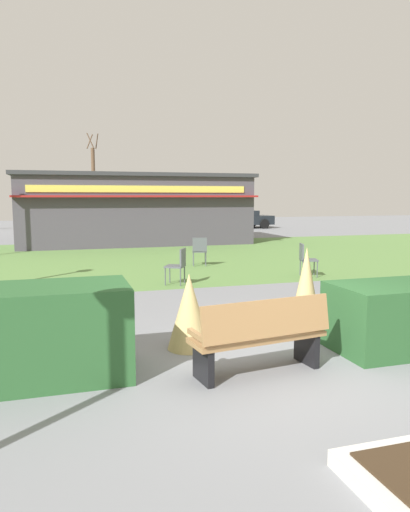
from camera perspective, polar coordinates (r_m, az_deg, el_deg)
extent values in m
plane|color=slate|center=(6.08, 9.97, -13.50)|extent=(80.00, 80.00, 0.00)
cube|color=#5B8442|center=(16.81, -7.82, -0.14)|extent=(36.00, 12.00, 0.01)
cube|color=#9E7547|center=(5.83, 6.43, -9.69)|extent=(1.75, 0.70, 0.06)
cube|color=#9E7547|center=(5.57, 7.65, -7.51)|extent=(1.70, 0.35, 0.44)
cube|color=black|center=(5.58, -0.21, -12.88)|extent=(0.14, 0.45, 0.45)
cube|color=black|center=(6.29, 12.21, -10.69)|extent=(0.14, 0.45, 0.45)
cube|color=#9E7547|center=(5.44, -0.99, -9.58)|extent=(0.12, 0.44, 0.06)
cube|color=#9E7547|center=(6.24, 12.89, -7.55)|extent=(0.12, 0.44, 0.06)
cube|color=#28562B|center=(5.91, -21.00, -8.86)|extent=(2.40, 1.10, 1.11)
cone|color=tan|center=(6.66, -1.93, -6.71)|extent=(0.62, 0.62, 1.07)
cone|color=tan|center=(7.87, 12.15, -3.75)|extent=(0.52, 0.52, 1.33)
cube|color=#47424C|center=(21.85, -8.49, 5.45)|extent=(10.07, 4.05, 2.98)
cube|color=#333338|center=(21.86, -8.57, 9.57)|extent=(10.37, 4.35, 0.16)
cube|color=maroon|center=(19.66, -7.57, 7.19)|extent=(10.17, 0.36, 0.08)
cube|color=#D8CC4C|center=(19.82, -7.66, 8.05)|extent=(9.06, 0.04, 0.28)
cube|color=#4C5156|center=(11.49, -3.67, -1.25)|extent=(0.60, 0.60, 0.04)
cube|color=#4C5156|center=(11.40, -2.71, -0.19)|extent=(0.25, 0.40, 0.44)
cylinder|color=#4C5156|center=(11.75, -4.30, -2.18)|extent=(0.03, 0.03, 0.45)
cylinder|color=#4C5156|center=(11.39, -4.84, -2.48)|extent=(0.03, 0.03, 0.45)
cylinder|color=#4C5156|center=(11.65, -2.50, -2.24)|extent=(0.03, 0.03, 0.45)
cylinder|color=#4C5156|center=(11.29, -2.99, -2.55)|extent=(0.03, 0.03, 0.45)
cube|color=#4C5156|center=(12.92, 12.48, -0.47)|extent=(0.55, 0.55, 0.04)
cube|color=#4C5156|center=(12.85, 11.63, 0.50)|extent=(0.17, 0.43, 0.44)
cylinder|color=#4C5156|center=(12.80, 13.45, -1.58)|extent=(0.03, 0.03, 0.45)
cylinder|color=#4C5156|center=(13.17, 13.09, -1.33)|extent=(0.03, 0.03, 0.45)
cylinder|color=#4C5156|center=(12.73, 11.78, -1.59)|extent=(0.03, 0.03, 0.45)
cylinder|color=#4C5156|center=(13.09, 11.47, -1.33)|extent=(0.03, 0.03, 0.45)
cube|color=#4C5156|center=(14.62, -0.67, 0.58)|extent=(0.53, 0.53, 0.04)
cube|color=#4C5156|center=(14.39, -0.64, 1.36)|extent=(0.44, 0.14, 0.44)
cylinder|color=#4C5156|center=(14.84, 0.03, -0.19)|extent=(0.03, 0.03, 0.45)
cylinder|color=#4C5156|center=(14.82, -1.44, -0.20)|extent=(0.03, 0.03, 0.45)
cylinder|color=#4C5156|center=(14.46, 0.11, -0.38)|extent=(0.03, 0.03, 0.45)
cylinder|color=#4C5156|center=(14.45, -1.39, -0.39)|extent=(0.03, 0.03, 0.45)
cube|color=#B7BABF|center=(29.87, -15.79, 3.91)|extent=(4.35, 2.18, 0.60)
cube|color=black|center=(29.86, -16.11, 4.72)|extent=(2.45, 1.79, 0.44)
cylinder|color=black|center=(30.73, -13.23, 3.64)|extent=(0.66, 0.28, 0.64)
cylinder|color=black|center=(28.90, -13.33, 3.42)|extent=(0.66, 0.28, 0.64)
cylinder|color=black|center=(30.92, -18.06, 3.50)|extent=(0.66, 0.28, 0.64)
cylinder|color=black|center=(29.09, -18.46, 3.27)|extent=(0.66, 0.28, 0.64)
cube|color=navy|center=(30.46, -5.53, 4.20)|extent=(4.36, 2.22, 0.60)
cube|color=black|center=(30.39, -5.81, 5.01)|extent=(2.46, 1.81, 0.44)
cylinder|color=black|center=(31.75, -3.77, 3.93)|extent=(0.66, 0.28, 0.64)
cylinder|color=black|center=(30.02, -2.62, 3.75)|extent=(0.66, 0.28, 0.64)
cylinder|color=black|center=(31.00, -8.34, 3.79)|extent=(0.66, 0.28, 0.64)
cylinder|color=black|center=(29.23, -7.43, 3.60)|extent=(0.66, 0.28, 0.64)
cube|color=black|center=(32.04, 4.38, 4.36)|extent=(4.30, 2.06, 0.60)
cube|color=black|center=(31.95, 4.14, 5.13)|extent=(2.40, 1.72, 0.44)
cylinder|color=black|center=(33.44, 5.75, 4.07)|extent=(0.65, 0.26, 0.64)
cylinder|color=black|center=(31.80, 7.21, 3.89)|extent=(0.65, 0.26, 0.64)
cylinder|color=black|center=(32.37, 1.60, 4.00)|extent=(0.65, 0.26, 0.64)
cylinder|color=black|center=(30.68, 2.89, 3.82)|extent=(0.65, 0.26, 0.64)
cylinder|color=brown|center=(37.15, -13.35, 8.20)|extent=(0.28, 0.28, 5.78)
cylinder|color=brown|center=(37.50, -12.99, 13.39)|extent=(0.25, 0.58, 1.12)
cylinder|color=brown|center=(37.66, -13.81, 13.34)|extent=(0.54, 0.36, 1.12)
cylinder|color=brown|center=(37.06, -13.74, 13.44)|extent=(0.54, 0.35, 1.12)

